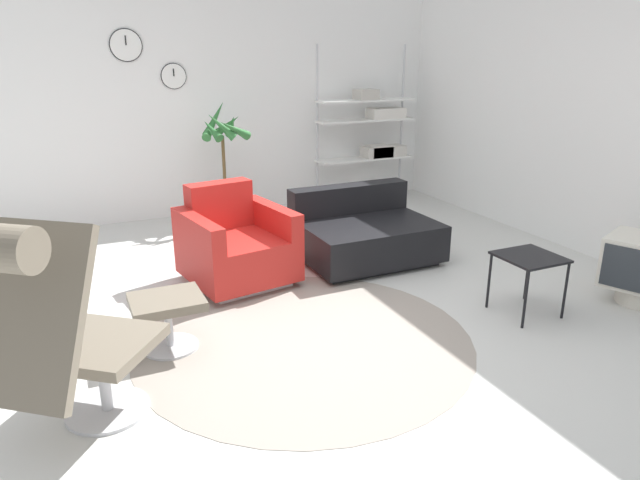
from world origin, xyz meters
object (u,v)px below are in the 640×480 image
at_px(ottoman, 168,312).
at_px(side_table, 529,262).
at_px(couch_low, 364,235).
at_px(shelf_unit, 375,130).
at_px(armchair_red, 236,248).
at_px(lounge_chair, 48,317).
at_px(potted_plant, 224,166).

xyz_separation_m(ottoman, side_table, (2.49, -0.56, 0.14)).
bearing_deg(side_table, couch_low, 109.04).
bearing_deg(shelf_unit, armchair_red, -141.57).
bearing_deg(shelf_unit, lounge_chair, -135.86).
bearing_deg(potted_plant, ottoman, -113.02).
height_order(lounge_chair, armchair_red, lounge_chair).
relative_size(ottoman, couch_low, 0.38).
height_order(potted_plant, shelf_unit, shelf_unit).
bearing_deg(armchair_red, ottoman, 42.25).
distance_m(ottoman, potted_plant, 2.92).
bearing_deg(shelf_unit, couch_low, -121.86).
relative_size(armchair_red, potted_plant, 0.69).
bearing_deg(potted_plant, armchair_red, -103.02).
relative_size(potted_plant, shelf_unit, 0.70).
bearing_deg(shelf_unit, ottoman, -137.80).
xyz_separation_m(side_table, potted_plant, (-1.36, 3.22, 0.25)).
bearing_deg(potted_plant, lounge_chair, -116.95).
height_order(couch_low, side_table, couch_low).
relative_size(ottoman, shelf_unit, 0.23).
bearing_deg(ottoman, side_table, -12.58).
xyz_separation_m(ottoman, armchair_red, (0.73, 0.94, 0.04)).
bearing_deg(couch_low, ottoman, 25.43).
bearing_deg(couch_low, potted_plant, -64.42).
height_order(lounge_chair, shelf_unit, shelf_unit).
bearing_deg(side_table, shelf_unit, 79.22).
distance_m(side_table, shelf_unit, 3.50).
bearing_deg(side_table, potted_plant, 112.91).
relative_size(couch_low, side_table, 2.68).
xyz_separation_m(ottoman, couch_low, (1.97, 0.96, -0.02)).
height_order(couch_low, shelf_unit, shelf_unit).
bearing_deg(ottoman, potted_plant, 66.98).
height_order(ottoman, side_table, side_table).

